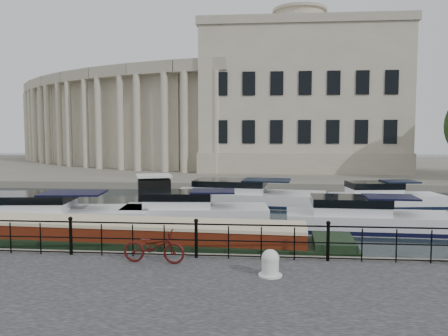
# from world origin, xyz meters

# --- Properties ---
(ground_plane) EXTENTS (160.00, 160.00, 0.00)m
(ground_plane) POSITION_xyz_m (0.00, 0.00, 0.00)
(ground_plane) COLOR black
(ground_plane) RESTS_ON ground
(far_bank) EXTENTS (120.00, 42.00, 0.55)m
(far_bank) POSITION_xyz_m (0.00, 39.00, 0.28)
(far_bank) COLOR #6B665B
(far_bank) RESTS_ON ground_plane
(railing) EXTENTS (24.14, 0.14, 1.22)m
(railing) POSITION_xyz_m (0.00, -2.25, 1.20)
(railing) COLOR black
(railing) RESTS_ON near_quay
(civic_building) EXTENTS (53.55, 31.84, 16.85)m
(civic_building) POSITION_xyz_m (-1.00, 34.71, 7.04)
(civic_building) COLOR #ADA38C
(civic_building) RESTS_ON far_bank
(bicycle) EXTENTS (1.90, 0.77, 0.98)m
(bicycle) POSITION_xyz_m (-1.17, -2.90, 1.04)
(bicycle) COLOR #440D0C
(bicycle) RESTS_ON near_quay
(mooring_bollard) EXTENTS (0.64, 0.64, 0.72)m
(mooring_bollard) POSITION_xyz_m (2.24, -3.80, 0.89)
(mooring_bollard) COLOR silver
(mooring_bollard) RESTS_ON near_quay
(narrowboat) EXTENTS (16.93, 3.32, 1.61)m
(narrowboat) POSITION_xyz_m (-3.16, -0.00, 0.37)
(narrowboat) COLOR black
(narrowboat) RESTS_ON ground_plane
(harbour_hut) EXTENTS (3.10, 2.83, 2.16)m
(harbour_hut) POSITION_xyz_m (-3.94, 8.27, 0.95)
(harbour_hut) COLOR #6B665B
(harbour_hut) RESTS_ON ground_plane
(cabin_cruisers) EXTENTS (25.78, 11.00, 1.99)m
(cabin_cruisers) POSITION_xyz_m (0.39, 7.46, 0.37)
(cabin_cruisers) COLOR white
(cabin_cruisers) RESTS_ON ground_plane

